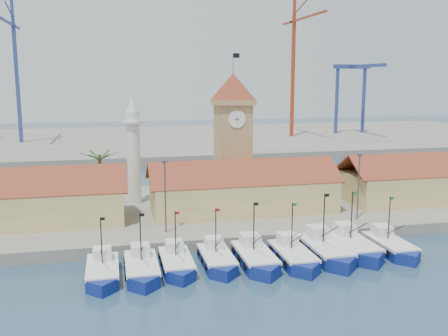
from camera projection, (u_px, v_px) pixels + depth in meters
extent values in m
plane|color=#1B3048|center=(290.00, 271.00, 53.59)|extent=(400.00, 400.00, 0.00)
cube|color=gray|center=(236.00, 209.00, 76.49)|extent=(140.00, 32.00, 1.50)
cube|color=gray|center=(170.00, 141.00, 159.00)|extent=(240.00, 80.00, 2.00)
cube|color=navy|center=(103.00, 274.00, 51.59)|extent=(3.20, 7.24, 1.64)
cube|color=navy|center=(102.00, 288.00, 48.11)|extent=(3.20, 3.20, 1.64)
cube|color=silver|center=(102.00, 266.00, 51.44)|extent=(3.26, 7.44, 0.32)
cube|color=silver|center=(102.00, 254.00, 53.05)|extent=(1.92, 2.01, 1.28)
cylinder|color=black|center=(101.00, 241.00, 51.43)|extent=(0.13, 0.13, 5.12)
cube|color=black|center=(103.00, 219.00, 51.06)|extent=(0.46, 0.02, 0.32)
cube|color=navy|center=(142.00, 271.00, 52.38)|extent=(3.30, 7.47, 1.70)
cube|color=navy|center=(144.00, 285.00, 48.79)|extent=(3.30, 3.30, 1.70)
cube|color=silver|center=(142.00, 263.00, 52.23)|extent=(3.37, 7.68, 0.33)
cube|color=silver|center=(140.00, 250.00, 53.89)|extent=(1.98, 2.08, 1.32)
cylinder|color=black|center=(141.00, 238.00, 52.21)|extent=(0.13, 0.13, 5.28)
cube|color=black|center=(142.00, 215.00, 51.83)|extent=(0.47, 0.02, 0.33)
cube|color=navy|center=(177.00, 265.00, 54.00)|extent=(3.18, 7.19, 1.63)
cube|color=navy|center=(181.00, 278.00, 50.55)|extent=(3.18, 3.18, 1.63)
cube|color=silver|center=(176.00, 258.00, 53.86)|extent=(3.24, 7.39, 0.32)
cube|color=silver|center=(174.00, 246.00, 55.45)|extent=(1.91, 2.00, 1.27)
cylinder|color=black|center=(175.00, 234.00, 53.85)|extent=(0.13, 0.13, 5.08)
cube|color=#A5140F|center=(177.00, 213.00, 53.48)|extent=(0.45, 0.02, 0.32)
cube|color=navy|center=(217.00, 261.00, 55.12)|extent=(3.19, 7.21, 1.64)
cube|color=navy|center=(224.00, 274.00, 51.66)|extent=(3.19, 3.19, 1.64)
cube|color=silver|center=(217.00, 254.00, 54.97)|extent=(3.25, 7.41, 0.32)
cube|color=silver|center=(213.00, 243.00, 56.58)|extent=(1.91, 2.00, 1.28)
cylinder|color=black|center=(216.00, 231.00, 54.96)|extent=(0.13, 0.13, 5.10)
cube|color=#A5140F|center=(218.00, 210.00, 54.60)|extent=(0.46, 0.02, 0.32)
cube|color=navy|center=(255.00, 260.00, 55.38)|extent=(3.49, 7.90, 1.80)
cube|color=navy|center=(265.00, 273.00, 51.59)|extent=(3.49, 3.49, 1.80)
cube|color=silver|center=(255.00, 252.00, 55.23)|extent=(3.56, 8.12, 0.35)
cube|color=silver|center=(250.00, 240.00, 56.98)|extent=(2.10, 2.20, 1.40)
cylinder|color=black|center=(254.00, 227.00, 55.21)|extent=(0.14, 0.14, 5.59)
cube|color=black|center=(256.00, 204.00, 54.81)|extent=(0.50, 0.02, 0.35)
cube|color=navy|center=(293.00, 258.00, 55.95)|extent=(3.39, 7.66, 1.74)
cube|color=navy|center=(306.00, 271.00, 52.27)|extent=(3.39, 3.39, 1.74)
cube|color=silver|center=(293.00, 251.00, 55.80)|extent=(3.45, 7.87, 0.34)
cube|color=silver|center=(287.00, 239.00, 57.50)|extent=(2.03, 2.13, 1.35)
cylinder|color=black|center=(292.00, 227.00, 55.78)|extent=(0.14, 0.14, 5.42)
cube|color=#197226|center=(295.00, 205.00, 55.39)|extent=(0.48, 0.02, 0.34)
cube|color=navy|center=(325.00, 253.00, 57.62)|extent=(3.72, 8.42, 1.91)
cube|color=navy|center=(341.00, 266.00, 53.58)|extent=(3.72, 3.72, 1.91)
cube|color=silver|center=(325.00, 245.00, 57.45)|extent=(3.79, 8.65, 0.37)
cube|color=silver|center=(318.00, 232.00, 59.32)|extent=(2.23, 2.34, 1.49)
cylinder|color=black|center=(324.00, 219.00, 57.44)|extent=(0.15, 0.15, 5.95)
cube|color=black|center=(327.00, 195.00, 57.01)|extent=(0.53, 0.02, 0.37)
cube|color=navy|center=(352.00, 249.00, 59.10)|extent=(3.67, 8.30, 1.89)
cube|color=navy|center=(370.00, 261.00, 55.12)|extent=(3.67, 3.67, 1.89)
cube|color=silver|center=(353.00, 241.00, 58.93)|extent=(3.74, 8.53, 0.37)
cube|color=silver|center=(345.00, 229.00, 60.78)|extent=(2.20, 2.31, 1.47)
cylinder|color=black|center=(352.00, 216.00, 58.92)|extent=(0.15, 0.15, 5.87)
cube|color=#197226|center=(355.00, 193.00, 58.50)|extent=(0.52, 0.02, 0.37)
cube|color=navy|center=(390.00, 248.00, 59.39)|extent=(3.31, 7.50, 1.70)
cube|color=navy|center=(408.00, 259.00, 55.79)|extent=(3.31, 3.31, 1.70)
cube|color=silver|center=(390.00, 241.00, 59.24)|extent=(3.38, 7.71, 0.33)
cube|color=silver|center=(382.00, 231.00, 60.90)|extent=(1.99, 2.08, 1.33)
cylinder|color=black|center=(389.00, 219.00, 59.22)|extent=(0.13, 0.13, 5.30)
cube|color=#197226|center=(392.00, 198.00, 58.84)|extent=(0.47, 0.02, 0.33)
cube|color=#E2C07C|center=(6.00, 208.00, 65.14)|extent=(30.00, 10.00, 4.50)
cube|color=#9B3527|center=(0.00, 184.00, 62.08)|extent=(31.20, 5.13, 3.21)
cube|color=#9B3527|center=(8.00, 176.00, 66.88)|extent=(31.20, 5.13, 3.21)
cube|color=#E2C07C|center=(243.00, 195.00, 72.12)|extent=(26.00, 10.00, 4.50)
cube|color=#9B3527|center=(247.00, 173.00, 69.06)|extent=(27.04, 5.13, 3.21)
cube|color=#9B3527|center=(238.00, 167.00, 73.86)|extent=(27.04, 5.13, 3.21)
cube|color=#E2C07C|center=(437.00, 185.00, 79.10)|extent=(30.00, 10.00, 4.50)
cube|color=#9B3527|center=(429.00, 159.00, 80.84)|extent=(31.20, 5.13, 3.21)
cube|color=tan|center=(233.00, 154.00, 76.96)|extent=(5.00, 5.00, 15.00)
cube|color=tan|center=(233.00, 102.00, 75.57)|extent=(5.80, 5.80, 0.80)
pyramid|color=#9B3527|center=(233.00, 87.00, 75.17)|extent=(5.80, 5.80, 4.00)
cylinder|color=white|center=(237.00, 119.00, 73.55)|extent=(2.60, 0.15, 2.60)
cube|color=black|center=(237.00, 119.00, 73.47)|extent=(0.08, 0.02, 1.00)
cube|color=black|center=(237.00, 119.00, 73.47)|extent=(0.80, 0.02, 0.08)
cylinder|color=#3F3F44|center=(233.00, 63.00, 74.55)|extent=(0.10, 0.10, 3.00)
cube|color=black|center=(236.00, 56.00, 74.47)|extent=(1.00, 0.03, 0.70)
cylinder|color=silver|center=(134.00, 158.00, 75.70)|extent=(2.00, 2.00, 14.00)
cylinder|color=silver|center=(133.00, 122.00, 74.73)|extent=(3.00, 3.00, 0.40)
cone|color=silver|center=(132.00, 104.00, 74.27)|extent=(1.80, 1.80, 2.40)
cylinder|color=brown|center=(101.00, 181.00, 73.21)|extent=(0.44, 0.44, 8.00)
cube|color=#1C521E|center=(109.00, 156.00, 72.85)|extent=(2.80, 0.35, 1.18)
cube|color=#1C521E|center=(104.00, 155.00, 73.86)|extent=(1.71, 2.60, 1.18)
cube|color=#1C521E|center=(95.00, 155.00, 73.56)|extent=(1.71, 2.60, 1.18)
cube|color=#1C521E|center=(90.00, 156.00, 72.24)|extent=(2.80, 0.35, 1.18)
cube|color=#1C521E|center=(94.00, 157.00, 71.23)|extent=(1.71, 2.60, 1.18)
cube|color=#1C521E|center=(104.00, 157.00, 71.53)|extent=(1.71, 2.60, 1.18)
cylinder|color=#3F3F44|center=(165.00, 197.00, 61.43)|extent=(0.20, 0.20, 9.00)
cube|color=#3F3F44|center=(165.00, 162.00, 60.66)|extent=(0.70, 0.25, 0.25)
cylinder|color=#3F3F44|center=(358.00, 187.00, 67.10)|extent=(0.20, 0.20, 9.00)
cube|color=#3F3F44|center=(360.00, 155.00, 66.33)|extent=(0.70, 0.25, 0.25)
cube|color=navy|center=(17.00, 83.00, 144.25)|extent=(1.00, 1.00, 34.41)
cube|color=navy|center=(7.00, 22.00, 133.15)|extent=(0.60, 21.47, 0.60)
cube|color=navy|center=(16.00, 27.00, 146.20)|extent=(0.60, 10.00, 0.60)
cube|color=navy|center=(12.00, 9.00, 140.61)|extent=(0.80, 0.80, 7.00)
cube|color=#A23118|center=(293.00, 78.00, 159.28)|extent=(1.00, 1.00, 37.27)
cube|color=#A23118|center=(307.00, 17.00, 145.92)|extent=(0.60, 26.72, 0.60)
cube|color=#A23118|center=(289.00, 23.00, 160.98)|extent=(0.60, 10.00, 0.60)
cube|color=#A23118|center=(294.00, 6.00, 155.39)|extent=(0.80, 0.80, 7.00)
cube|color=navy|center=(337.00, 101.00, 169.32)|extent=(0.90, 0.90, 22.00)
cube|color=navy|center=(364.00, 101.00, 171.51)|extent=(0.90, 0.90, 22.00)
cube|color=navy|center=(352.00, 67.00, 168.39)|extent=(13.00, 1.40, 1.40)
cube|color=navy|center=(366.00, 66.00, 158.79)|extent=(1.40, 22.00, 1.00)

